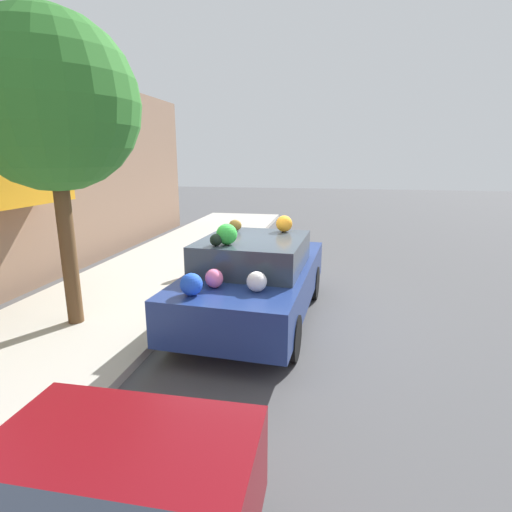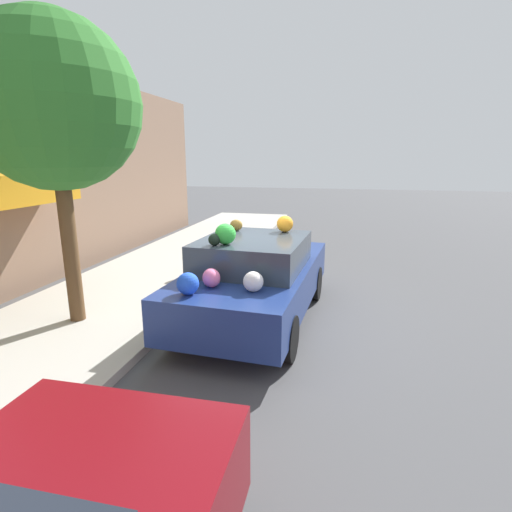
% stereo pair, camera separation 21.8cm
% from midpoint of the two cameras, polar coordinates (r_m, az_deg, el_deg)
% --- Properties ---
extents(ground_plane, '(60.00, 60.00, 0.00)m').
position_cam_midpoint_polar(ground_plane, '(7.11, -2.08, -8.84)').
color(ground_plane, '#4C4C4F').
extents(sidewalk_curb, '(24.00, 3.20, 0.14)m').
position_cam_midpoint_polar(sidewalk_curb, '(8.09, -21.17, -6.40)').
color(sidewalk_curb, '#B2ADA3').
rests_on(sidewalk_curb, ground).
extents(street_tree, '(2.53, 2.53, 4.64)m').
position_cam_midpoint_polar(street_tree, '(6.84, -28.10, 18.61)').
color(street_tree, brown).
rests_on(street_tree, sidewalk_curb).
extents(fire_hydrant, '(0.20, 0.20, 0.70)m').
position_cam_midpoint_polar(fire_hydrant, '(9.09, -9.87, -0.72)').
color(fire_hydrant, red).
rests_on(fire_hydrant, sidewalk_curb).
extents(art_car, '(4.25, 2.09, 1.79)m').
position_cam_midpoint_polar(art_car, '(6.77, -1.04, -2.98)').
color(art_car, navy).
rests_on(art_car, ground).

